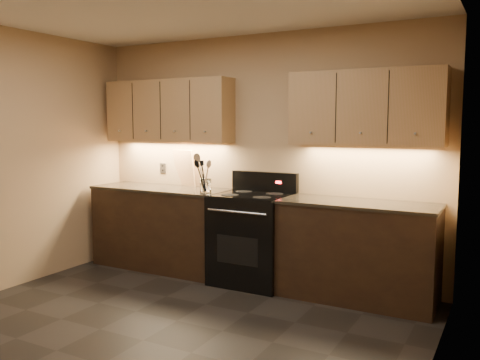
% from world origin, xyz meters
% --- Properties ---
extents(floor, '(4.00, 4.00, 0.00)m').
position_xyz_m(floor, '(0.00, 0.00, 0.00)').
color(floor, black).
rests_on(floor, ground).
extents(wall_back, '(4.00, 0.04, 2.60)m').
position_xyz_m(wall_back, '(0.00, 2.00, 1.30)').
color(wall_back, tan).
rests_on(wall_back, ground).
extents(wall_right, '(0.04, 4.00, 2.60)m').
position_xyz_m(wall_right, '(2.00, 0.00, 1.30)').
color(wall_right, tan).
rests_on(wall_right, ground).
extents(counter_left, '(1.62, 0.62, 0.93)m').
position_xyz_m(counter_left, '(-1.10, 1.70, 0.47)').
color(counter_left, black).
rests_on(counter_left, ground).
extents(counter_right, '(1.46, 0.62, 0.93)m').
position_xyz_m(counter_right, '(1.18, 1.70, 0.47)').
color(counter_right, black).
rests_on(counter_right, ground).
extents(stove, '(0.76, 0.68, 1.14)m').
position_xyz_m(stove, '(0.08, 1.68, 0.48)').
color(stove, black).
rests_on(stove, ground).
extents(upper_cab_left, '(1.60, 0.30, 0.70)m').
position_xyz_m(upper_cab_left, '(-1.10, 1.85, 1.80)').
color(upper_cab_left, '#A47752').
rests_on(upper_cab_left, wall_back).
extents(upper_cab_right, '(1.44, 0.30, 0.70)m').
position_xyz_m(upper_cab_right, '(1.18, 1.85, 1.80)').
color(upper_cab_right, '#A47752').
rests_on(upper_cab_right, wall_back).
extents(outlet_plate, '(0.08, 0.01, 0.12)m').
position_xyz_m(outlet_plate, '(-1.30, 1.99, 1.12)').
color(outlet_plate, '#B2B5BA').
rests_on(outlet_plate, wall_back).
extents(utensil_crock, '(0.14, 0.14, 0.15)m').
position_xyz_m(utensil_crock, '(-0.42, 1.57, 1.00)').
color(utensil_crock, white).
rests_on(utensil_crock, counter_left).
extents(cutting_board, '(0.34, 0.17, 0.42)m').
position_xyz_m(cutting_board, '(-0.97, 1.96, 1.14)').
color(cutting_board, tan).
rests_on(cutting_board, counter_left).
extents(wooden_spoon, '(0.10, 0.12, 0.33)m').
position_xyz_m(wooden_spoon, '(-0.44, 1.55, 1.11)').
color(wooden_spoon, tan).
rests_on(wooden_spoon, utensil_crock).
extents(black_spoon, '(0.09, 0.18, 0.35)m').
position_xyz_m(black_spoon, '(-0.43, 1.58, 1.12)').
color(black_spoon, black).
rests_on(black_spoon, utensil_crock).
extents(black_turner, '(0.16, 0.12, 0.35)m').
position_xyz_m(black_turner, '(-0.41, 1.55, 1.11)').
color(black_turner, black).
rests_on(black_turner, utensil_crock).
extents(steel_spatula, '(0.25, 0.13, 0.40)m').
position_xyz_m(steel_spatula, '(-0.39, 1.58, 1.14)').
color(steel_spatula, silver).
rests_on(steel_spatula, utensil_crock).
extents(steel_skimmer, '(0.23, 0.11, 0.40)m').
position_xyz_m(steel_skimmer, '(-0.40, 1.56, 1.15)').
color(steel_skimmer, silver).
rests_on(steel_skimmer, utensil_crock).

